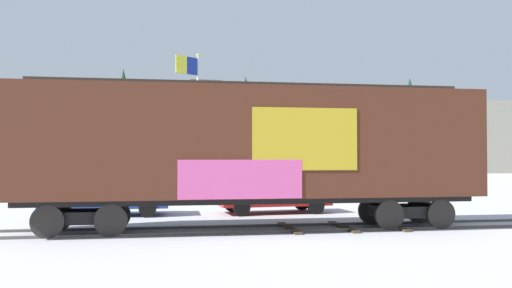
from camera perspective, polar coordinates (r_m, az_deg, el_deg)
ground_plane at (r=16.68m, az=-3.64°, el=-9.11°), size 260.00×260.00×0.00m
track at (r=16.68m, az=-1.87°, el=-8.97°), size 60.00×4.62×0.08m
freight_car at (r=16.60m, az=-0.40°, el=-0.16°), size 14.12×3.54×4.55m
flagpole at (r=30.00m, az=-6.68°, el=4.47°), size 1.29×1.09×7.99m
hillside at (r=87.68m, az=-6.00°, el=0.41°), size 123.15×40.74×14.70m
parked_car_blue at (r=21.47m, az=-15.73°, el=-4.93°), size 4.77×2.09×1.74m
parked_car_red at (r=21.66m, az=1.80°, el=-5.15°), size 4.61×2.37×1.62m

